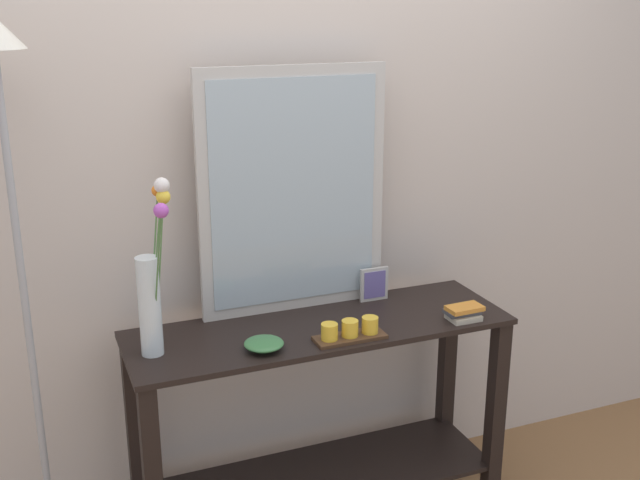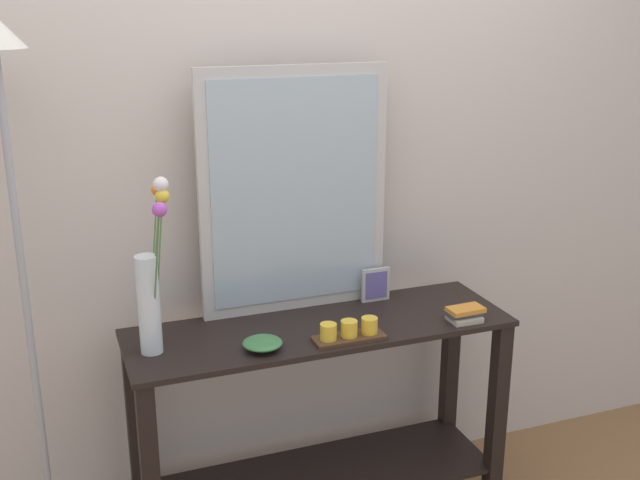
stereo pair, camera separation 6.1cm
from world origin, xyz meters
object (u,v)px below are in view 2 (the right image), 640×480
Objects in this scene: decorative_bowl at (263,343)px; console_table at (320,407)px; picture_frame_small at (376,285)px; tall_vase_left at (151,287)px; candle_tray at (349,332)px; floor_lamp at (16,222)px; mirror_leaning at (295,192)px; book_stack at (464,314)px.

console_table is at bearing 25.83° from decorative_bowl.
tall_vase_left is at bearing -169.65° from picture_frame_small.
floor_lamp reaches higher than candle_tray.
mirror_leaning is 6.74× the size of decorative_bowl.
mirror_leaning is 0.48m from picture_frame_small.
floor_lamp reaches higher than mirror_leaning.
mirror_leaning is at bearing 5.90° from floor_lamp.
picture_frame_small is 1.28m from floor_lamp.
candle_tray is 1.91× the size of picture_frame_small.
candle_tray reaches higher than console_table.
console_table is 0.79m from tall_vase_left.
picture_frame_small is at bearing 2.47° from floor_lamp.
tall_vase_left is 4.42× the size of decorative_bowl.
mirror_leaning is 6.86× the size of picture_frame_small.
picture_frame_small is at bearing -7.95° from mirror_leaning.
decorative_bowl is at bearing -17.37° from tall_vase_left.
decorative_bowl is at bearing 178.03° from book_stack.
decorative_bowl is at bearing -125.77° from mirror_leaning.
console_table is 0.78m from mirror_leaning.
floor_lamp is (-0.37, 0.10, 0.22)m from tall_vase_left.
book_stack reaches higher than console_table.
console_table is 10.35× the size of decorative_bowl.
picture_frame_small reaches higher than console_table.
floor_lamp reaches higher than console_table.
mirror_leaning is at bearing 147.84° from book_stack.
mirror_leaning is at bearing 172.05° from picture_frame_small.
mirror_leaning reaches higher than decorative_bowl.
picture_frame_small is (0.23, 0.29, 0.04)m from candle_tray.
candle_tray is at bearing -5.26° from decorative_bowl.
picture_frame_small reaches higher than candle_tray.
console_table is at bearing 1.46° from tall_vase_left.
book_stack is (0.49, -0.14, 0.35)m from console_table.
floor_lamp reaches higher than decorative_bowl.
candle_tray is at bearing -11.81° from tall_vase_left.
picture_frame_small is 0.07× the size of floor_lamp.
decorative_bowl is 1.00× the size of book_stack.
book_stack is at bearing -6.88° from tall_vase_left.
candle_tray is 1.86× the size of book_stack.
candle_tray is 0.13× the size of floor_lamp.
book_stack is 1.51m from floor_lamp.
decorative_bowl is (0.33, -0.10, -0.20)m from tall_vase_left.
decorative_bowl is (-0.24, -0.12, 0.34)m from console_table.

